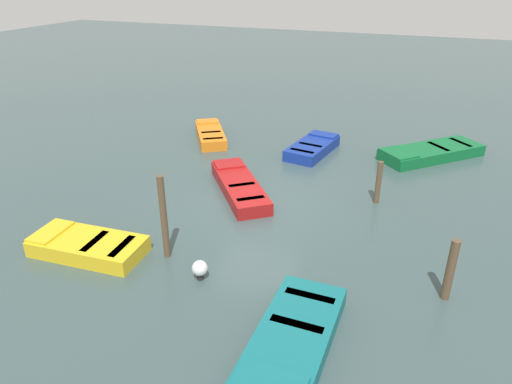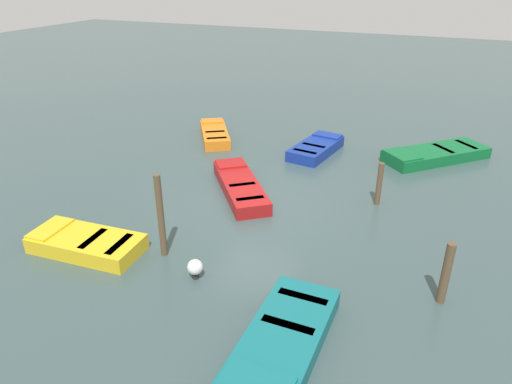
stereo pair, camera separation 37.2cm
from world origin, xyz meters
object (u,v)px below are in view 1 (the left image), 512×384
at_px(rowboat_green, 431,152).
at_px(mooring_piling_near_right, 378,182).
at_px(rowboat_blue, 313,147).
at_px(mooring_piling_far_right, 164,218).
at_px(mooring_piling_far_left, 450,270).
at_px(rowboat_yellow, 88,246).
at_px(rowboat_red, 239,186).
at_px(rowboat_orange, 210,134).
at_px(marker_buoy, 200,269).
at_px(rowboat_teal, 292,341).

distance_m(rowboat_green, mooring_piling_near_right, 4.63).
height_order(rowboat_blue, mooring_piling_far_right, mooring_piling_far_right).
xyz_separation_m(mooring_piling_far_left, mooring_piling_far_right, (0.76, -6.41, 0.35)).
xyz_separation_m(rowboat_yellow, mooring_piling_far_right, (-0.60, 1.89, 0.86)).
height_order(rowboat_red, mooring_piling_near_right, mooring_piling_near_right).
bearing_deg(rowboat_yellow, rowboat_orange, -87.61).
distance_m(rowboat_blue, marker_buoy, 8.66).
xyz_separation_m(rowboat_red, rowboat_orange, (-4.12, -3.04, 0.00)).
bearing_deg(mooring_piling_near_right, mooring_piling_far_left, 26.83).
bearing_deg(rowboat_red, mooring_piling_far_right, 138.44).
distance_m(rowboat_yellow, marker_buoy, 3.09).
xyz_separation_m(rowboat_green, rowboat_yellow, (9.80, -7.59, 0.00)).
height_order(rowboat_green, mooring_piling_near_right, mooring_piling_near_right).
bearing_deg(mooring_piling_far_right, rowboat_red, 176.40).
relative_size(rowboat_red, rowboat_teal, 1.05).
bearing_deg(mooring_piling_far_right, rowboat_teal, 63.59).
distance_m(rowboat_teal, marker_buoy, 2.92).
bearing_deg(mooring_piling_far_left, rowboat_yellow, -80.64).
xyz_separation_m(rowboat_red, rowboat_blue, (-4.16, 1.25, 0.00)).
relative_size(rowboat_blue, mooring_piling_far_left, 1.96).
relative_size(mooring_piling_near_right, marker_buoy, 2.76).
xyz_separation_m(rowboat_teal, marker_buoy, (-1.33, -2.59, 0.07)).
height_order(rowboat_red, rowboat_yellow, same).
distance_m(mooring_piling_far_left, marker_buoy, 5.39).
bearing_deg(rowboat_blue, rowboat_yellow, 167.82).
xyz_separation_m(rowboat_red, mooring_piling_far_left, (3.18, 6.16, 0.51)).
distance_m(rowboat_teal, mooring_piling_far_left, 3.75).
relative_size(rowboat_red, rowboat_green, 0.92).
bearing_deg(mooring_piling_far_left, rowboat_teal, -44.68).
relative_size(rowboat_teal, rowboat_blue, 1.16).
distance_m(rowboat_orange, rowboat_blue, 4.29).
relative_size(rowboat_teal, marker_buoy, 6.83).
xyz_separation_m(rowboat_green, marker_buoy, (9.75, -4.51, 0.07)).
relative_size(rowboat_orange, marker_buoy, 6.14).
height_order(rowboat_teal, marker_buoy, marker_buoy).
xyz_separation_m(rowboat_green, mooring_piling_far_right, (9.20, -5.70, 0.86)).
height_order(rowboat_blue, mooring_piling_far_left, mooring_piling_far_left).
bearing_deg(mooring_piling_far_left, mooring_piling_near_right, -153.17).
relative_size(rowboat_orange, rowboat_blue, 1.04).
distance_m(rowboat_orange, mooring_piling_far_right, 8.57).
height_order(mooring_piling_far_left, mooring_piling_near_right, mooring_piling_far_left).
xyz_separation_m(rowboat_green, rowboat_teal, (11.08, -1.91, 0.00)).
relative_size(rowboat_teal, rowboat_yellow, 1.16).
distance_m(rowboat_blue, mooring_piling_near_right, 4.41).
bearing_deg(rowboat_yellow, rowboat_red, -118.76).
bearing_deg(rowboat_blue, mooring_piling_far_right, 178.60).
distance_m(rowboat_red, rowboat_blue, 4.35).
xyz_separation_m(mooring_piling_near_right, marker_buoy, (5.34, -3.18, -0.38)).
height_order(rowboat_green, mooring_piling_far_left, mooring_piling_far_left).
xyz_separation_m(rowboat_red, marker_buoy, (4.49, 0.95, 0.07)).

